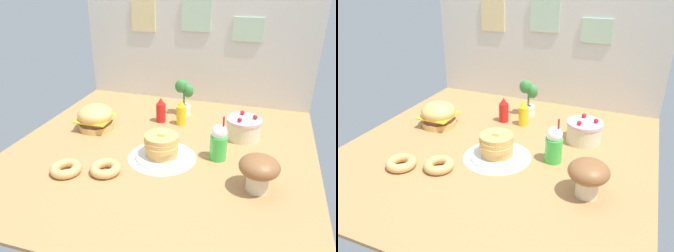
# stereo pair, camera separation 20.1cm
# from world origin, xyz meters

# --- Properties ---
(ground_plane) EXTENTS (1.96, 1.94, 0.02)m
(ground_plane) POSITION_xyz_m (0.00, 0.00, -0.01)
(ground_plane) COLOR #B27F4C
(back_wall) EXTENTS (1.96, 0.04, 1.04)m
(back_wall) POSITION_xyz_m (-0.00, 0.96, 0.52)
(back_wall) COLOR beige
(back_wall) RESTS_ON ground_plane
(doily_mat) EXTENTS (0.43, 0.43, 0.00)m
(doily_mat) POSITION_xyz_m (0.04, -0.08, 0.00)
(doily_mat) COLOR white
(doily_mat) RESTS_ON ground_plane
(burger) EXTENTS (0.26, 0.26, 0.19)m
(burger) POSITION_xyz_m (-0.56, 0.18, 0.09)
(burger) COLOR #DBA859
(burger) RESTS_ON ground_plane
(pancake_stack) EXTENTS (0.33, 0.33, 0.17)m
(pancake_stack) POSITION_xyz_m (0.04, -0.08, 0.07)
(pancake_stack) COLOR white
(pancake_stack) RESTS_ON doily_mat
(layer_cake) EXTENTS (0.24, 0.24, 0.18)m
(layer_cake) POSITION_xyz_m (0.50, 0.34, 0.07)
(layer_cake) COLOR beige
(layer_cake) RESTS_ON ground_plane
(ketchup_bottle) EXTENTS (0.07, 0.07, 0.19)m
(ketchup_bottle) POSITION_xyz_m (-0.14, 0.43, 0.09)
(ketchup_bottle) COLOR red
(ketchup_bottle) RESTS_ON ground_plane
(mustard_bottle) EXTENTS (0.07, 0.07, 0.19)m
(mustard_bottle) POSITION_xyz_m (0.02, 0.43, 0.09)
(mustard_bottle) COLOR yellow
(mustard_bottle) RESTS_ON ground_plane
(cream_soda_cup) EXTENTS (0.11, 0.11, 0.29)m
(cream_soda_cup) POSITION_xyz_m (0.37, 0.01, 0.11)
(cream_soda_cup) COLOR green
(cream_soda_cup) RESTS_ON ground_plane
(donut_pink_glaze) EXTENTS (0.18, 0.18, 0.05)m
(donut_pink_glaze) POSITION_xyz_m (-0.44, -0.41, 0.03)
(donut_pink_glaze) COLOR tan
(donut_pink_glaze) RESTS_ON ground_plane
(donut_chocolate) EXTENTS (0.18, 0.18, 0.05)m
(donut_chocolate) POSITION_xyz_m (-0.22, -0.34, 0.03)
(donut_chocolate) COLOR tan
(donut_chocolate) RESTS_ON ground_plane
(potted_plant) EXTENTS (0.15, 0.11, 0.30)m
(potted_plant) POSITION_xyz_m (-0.01, 0.63, 0.16)
(potted_plant) COLOR white
(potted_plant) RESTS_ON ground_plane
(mushroom_stool) EXTENTS (0.21, 0.21, 0.20)m
(mushroom_stool) POSITION_xyz_m (0.63, -0.25, 0.13)
(mushroom_stool) COLOR beige
(mushroom_stool) RESTS_ON ground_plane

